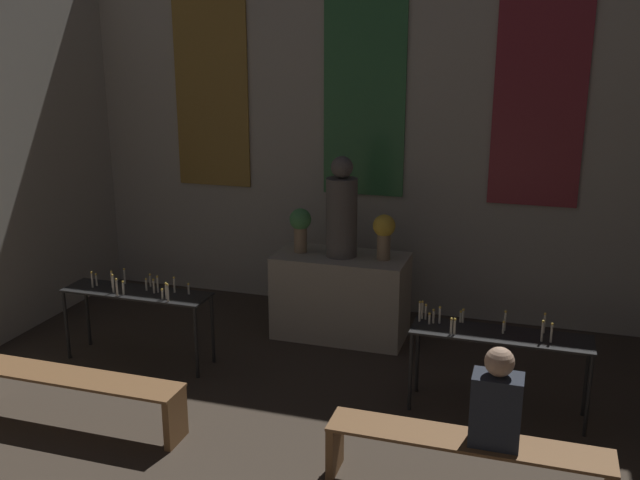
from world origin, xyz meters
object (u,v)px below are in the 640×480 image
object	(u,v)px
flower_vase_left	(300,225)
pew_back_right	(466,454)
statue	(342,212)
pew_back_left	(72,388)
flower_vase_right	(384,232)
candle_rack_left	(137,299)
altar	(341,296)
candle_rack_right	(499,342)
person_seated	(497,402)

from	to	relation	value
flower_vase_left	pew_back_right	distance (m)	3.57
statue	pew_back_left	world-z (taller)	statue
flower_vase_right	candle_rack_left	xyz separation A→B (m)	(-2.34, -1.30, -0.59)
altar	candle_rack_right	distance (m)	2.27
statue	person_seated	size ratio (longest dim) A/B	1.50
pew_back_left	candle_rack_left	bearing A→B (deg)	95.71
candle_rack_left	candle_rack_right	world-z (taller)	same
pew_back_left	person_seated	size ratio (longest dim) A/B	2.77
flower_vase_left	candle_rack_right	world-z (taller)	flower_vase_left
altar	flower_vase_right	distance (m)	0.94
candle_rack_left	pew_back_left	bearing A→B (deg)	-84.29
statue	candle_rack_left	bearing A→B (deg)	-144.90
flower_vase_left	candle_rack_left	world-z (taller)	flower_vase_left
pew_back_right	candle_rack_right	bearing A→B (deg)	84.79
candle_rack_right	person_seated	bearing A→B (deg)	-86.97
flower_vase_right	person_seated	world-z (taller)	flower_vase_right
altar	pew_back_right	distance (m)	3.16
statue	pew_back_left	size ratio (longest dim) A/B	0.54
flower_vase_left	pew_back_left	xyz separation A→B (m)	(-1.24, -2.64, -0.94)
altar	candle_rack_left	world-z (taller)	candle_rack_left
altar	pew_back_left	distance (m)	3.16
candle_rack_right	pew_back_left	bearing A→B (deg)	-159.37
person_seated	pew_back_right	bearing A→B (deg)	180.00
candle_rack_left	pew_back_left	size ratio (longest dim) A/B	0.76
flower_vase_right	pew_back_left	distance (m)	3.57
altar	person_seated	xyz separation A→B (m)	(1.92, -2.64, 0.33)
flower_vase_right	person_seated	bearing A→B (deg)	-61.61
altar	statue	bearing A→B (deg)	90.00
altar	statue	xyz separation A→B (m)	(0.00, 0.00, 1.00)
flower_vase_left	person_seated	xyz separation A→B (m)	(2.40, -2.64, -0.47)
statue	pew_back_left	distance (m)	3.35
statue	person_seated	xyz separation A→B (m)	(1.92, -2.64, -0.67)
pew_back_right	person_seated	distance (m)	0.50
candle_rack_right	pew_back_right	bearing A→B (deg)	-95.21
altar	pew_back_left	world-z (taller)	altar
altar	flower_vase_left	bearing A→B (deg)	180.00
candle_rack_left	pew_back_right	bearing A→B (deg)	-20.52
statue	flower_vase_left	size ratio (longest dim) A/B	2.21
pew_back_right	person_seated	size ratio (longest dim) A/B	2.77
statue	candle_rack_right	bearing A→B (deg)	-35.20
flower_vase_left	pew_back_left	distance (m)	3.06
flower_vase_left	pew_back_left	size ratio (longest dim) A/B	0.24
statue	flower_vase_left	bearing A→B (deg)	-180.00
flower_vase_left	pew_back_right	bearing A→B (deg)	-50.12
flower_vase_right	pew_back_right	distance (m)	3.06
candle_rack_left	altar	bearing A→B (deg)	35.10
statue	candle_rack_left	size ratio (longest dim) A/B	0.71
person_seated	flower_vase_right	bearing A→B (deg)	118.39
flower_vase_left	person_seated	bearing A→B (deg)	-47.74
pew_back_left	pew_back_right	size ratio (longest dim) A/B	1.00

